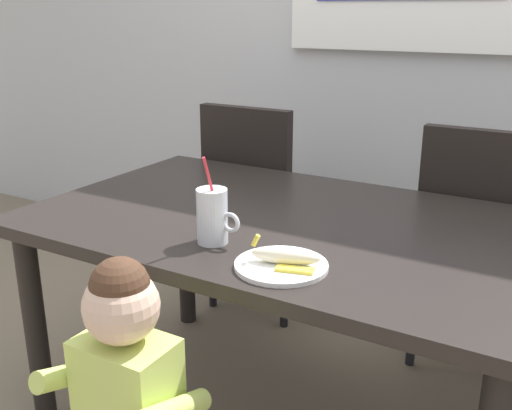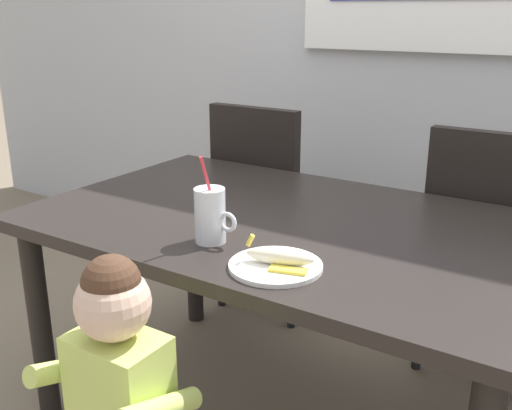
{
  "view_description": "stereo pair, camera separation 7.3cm",
  "coord_description": "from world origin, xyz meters",
  "px_view_note": "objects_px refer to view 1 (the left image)",
  "views": [
    {
      "loc": [
        0.78,
        -1.5,
        1.33
      ],
      "look_at": [
        -0.04,
        -0.1,
        0.8
      ],
      "focal_mm": 41.45,
      "sensor_mm": 36.0,
      "label": 1
    },
    {
      "loc": [
        0.84,
        -1.46,
        1.33
      ],
      "look_at": [
        -0.04,
        -0.1,
        0.8
      ],
      "focal_mm": 41.45,
      "sensor_mm": 36.0,
      "label": 2
    }
  ],
  "objects_px": {
    "dining_chair_right": "(481,237)",
    "milk_cup": "(213,219)",
    "snack_plate": "(281,266)",
    "peeled_banana": "(287,257)",
    "dining_chair_left": "(259,197)",
    "dining_table": "(284,245)",
    "toddler_standing": "(127,385)"
  },
  "relations": [
    {
      "from": "dining_chair_right",
      "to": "milk_cup",
      "type": "height_order",
      "value": "milk_cup"
    },
    {
      "from": "snack_plate",
      "to": "peeled_banana",
      "type": "bearing_deg",
      "value": 12.08
    },
    {
      "from": "dining_chair_left",
      "to": "snack_plate",
      "type": "xyz_separation_m",
      "value": [
        0.64,
        -1.01,
        0.2
      ]
    },
    {
      "from": "dining_table",
      "to": "dining_chair_right",
      "type": "bearing_deg",
      "value": 54.88
    },
    {
      "from": "dining_table",
      "to": "dining_chair_left",
      "type": "bearing_deg",
      "value": 125.35
    },
    {
      "from": "milk_cup",
      "to": "peeled_banana",
      "type": "bearing_deg",
      "value": -11.75
    },
    {
      "from": "toddler_standing",
      "to": "dining_chair_right",
      "type": "bearing_deg",
      "value": 68.45
    },
    {
      "from": "snack_plate",
      "to": "dining_chair_left",
      "type": "bearing_deg",
      "value": 122.56
    },
    {
      "from": "toddler_standing",
      "to": "peeled_banana",
      "type": "height_order",
      "value": "toddler_standing"
    },
    {
      "from": "peeled_banana",
      "to": "dining_table",
      "type": "bearing_deg",
      "value": 118.21
    },
    {
      "from": "dining_table",
      "to": "dining_chair_left",
      "type": "relative_size",
      "value": 1.61
    },
    {
      "from": "dining_chair_left",
      "to": "peeled_banana",
      "type": "distance_m",
      "value": 1.22
    },
    {
      "from": "dining_chair_left",
      "to": "dining_chair_right",
      "type": "bearing_deg",
      "value": 179.3
    },
    {
      "from": "dining_table",
      "to": "dining_chair_left",
      "type": "height_order",
      "value": "dining_chair_left"
    },
    {
      "from": "dining_chair_left",
      "to": "dining_table",
      "type": "bearing_deg",
      "value": 125.35
    },
    {
      "from": "snack_plate",
      "to": "peeled_banana",
      "type": "relative_size",
      "value": 1.31
    },
    {
      "from": "dining_chair_right",
      "to": "peeled_banana",
      "type": "height_order",
      "value": "dining_chair_right"
    },
    {
      "from": "dining_table",
      "to": "dining_chair_left",
      "type": "distance_m",
      "value": 0.84
    },
    {
      "from": "milk_cup",
      "to": "dining_table",
      "type": "bearing_deg",
      "value": 75.18
    },
    {
      "from": "dining_table",
      "to": "snack_plate",
      "type": "relative_size",
      "value": 6.72
    },
    {
      "from": "dining_chair_right",
      "to": "snack_plate",
      "type": "relative_size",
      "value": 4.17
    },
    {
      "from": "milk_cup",
      "to": "peeled_banana",
      "type": "xyz_separation_m",
      "value": [
        0.25,
        -0.05,
        -0.04
      ]
    },
    {
      "from": "snack_plate",
      "to": "milk_cup",
      "type": "bearing_deg",
      "value": 167.01
    },
    {
      "from": "toddler_standing",
      "to": "snack_plate",
      "type": "xyz_separation_m",
      "value": [
        0.22,
        0.33,
        0.22
      ]
    },
    {
      "from": "dining_chair_left",
      "to": "dining_chair_right",
      "type": "xyz_separation_m",
      "value": [
        0.95,
        -0.01,
        0.0
      ]
    },
    {
      "from": "dining_table",
      "to": "milk_cup",
      "type": "relative_size",
      "value": 6.25
    },
    {
      "from": "milk_cup",
      "to": "peeled_banana",
      "type": "relative_size",
      "value": 1.41
    },
    {
      "from": "snack_plate",
      "to": "peeled_banana",
      "type": "height_order",
      "value": "peeled_banana"
    },
    {
      "from": "dining_table",
      "to": "milk_cup",
      "type": "height_order",
      "value": "milk_cup"
    },
    {
      "from": "dining_table",
      "to": "snack_plate",
      "type": "height_order",
      "value": "snack_plate"
    },
    {
      "from": "dining_chair_right",
      "to": "toddler_standing",
      "type": "distance_m",
      "value": 1.43
    },
    {
      "from": "dining_chair_left",
      "to": "peeled_banana",
      "type": "height_order",
      "value": "dining_chair_left"
    }
  ]
}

